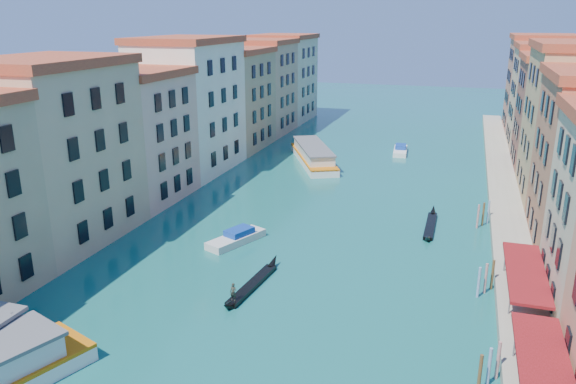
% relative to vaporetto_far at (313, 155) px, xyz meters
% --- Properties ---
extents(left_bank_palazzos, '(12.80, 128.40, 21.00)m').
position_rel_vaporetto_far_xyz_m(left_bank_palazzos, '(-17.77, -16.60, 8.36)').
color(left_bank_palazzos, '#C8B18F').
rests_on(left_bank_palazzos, ground).
extents(quay, '(4.00, 140.00, 1.00)m').
position_rel_vaporetto_far_xyz_m(quay, '(30.23, -16.28, -0.85)').
color(quay, '#9F9980').
rests_on(quay, ground).
extents(restaurant_awnings, '(3.20, 44.55, 3.12)m').
position_rel_vaporetto_far_xyz_m(restaurant_awnings, '(30.42, -58.27, 1.64)').
color(restaurant_awnings, '#65100D').
rests_on(restaurant_awnings, ground).
extents(mooring_poles_right, '(1.44, 54.24, 3.20)m').
position_rel_vaporetto_far_xyz_m(mooring_poles_right, '(27.33, -52.48, -0.05)').
color(mooring_poles_right, '#55381D').
rests_on(mooring_poles_right, ground).
extents(vaporetto_far, '(12.97, 20.04, 2.99)m').
position_rel_vaporetto_far_xyz_m(vaporetto_far, '(0.00, 0.00, 0.00)').
color(vaporetto_far, white).
rests_on(vaporetto_far, ground).
extents(gondola_fore, '(1.90, 11.37, 2.27)m').
position_rel_vaporetto_far_xyz_m(gondola_fore, '(6.87, -46.58, -0.96)').
color(gondola_fore, black).
rests_on(gondola_fore, ground).
extents(gondola_far, '(1.07, 11.38, 1.61)m').
position_rel_vaporetto_far_xyz_m(gondola_far, '(21.46, -25.63, -1.01)').
color(gondola_far, black).
rests_on(gondola_far, ground).
extents(motorboat_mid, '(4.94, 7.62, 1.51)m').
position_rel_vaporetto_far_xyz_m(motorboat_mid, '(1.36, -37.07, -0.76)').
color(motorboat_mid, silver).
rests_on(motorboat_mid, ground).
extents(motorboat_far, '(2.86, 7.42, 1.50)m').
position_rel_vaporetto_far_xyz_m(motorboat_far, '(13.43, 11.35, -0.76)').
color(motorboat_far, white).
rests_on(motorboat_far, ground).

